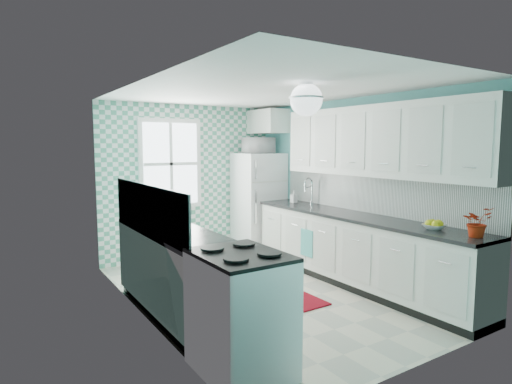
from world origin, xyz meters
TOP-DOWN VIEW (x-y plane):
  - floor at (0.00, 0.00)m, footprint 3.00×4.40m
  - ceiling at (0.00, 0.00)m, footprint 3.00×4.40m
  - wall_back at (0.00, 2.21)m, footprint 3.00×0.02m
  - wall_front at (0.00, -2.21)m, footprint 3.00×0.02m
  - wall_left at (-1.51, 0.00)m, footprint 0.02×4.40m
  - wall_right at (1.51, 0.00)m, footprint 0.02×4.40m
  - accent_wall at (0.00, 2.19)m, footprint 3.00×0.01m
  - window at (-0.35, 2.16)m, footprint 1.04×0.05m
  - backsplash_right at (1.49, -0.40)m, footprint 0.02×3.60m
  - backsplash_left at (-1.49, -0.07)m, footprint 0.02×2.15m
  - upper_cabinets_right at (1.33, -0.60)m, footprint 0.33×3.20m
  - upper_cabinet_fridge at (1.30, 1.83)m, footprint 0.40×0.74m
  - ceiling_light at (0.00, -0.80)m, footprint 0.34×0.34m
  - base_cabinets_right at (1.20, -0.40)m, footprint 0.60×3.60m
  - countertop_right at (1.19, -0.40)m, footprint 0.63×3.60m
  - base_cabinets_left at (-1.20, -0.07)m, footprint 0.60×2.15m
  - countertop_left at (-1.19, -0.07)m, footprint 0.63×2.15m
  - fridge at (1.11, 1.82)m, footprint 0.74×0.74m
  - stove at (-1.20, -1.46)m, footprint 0.65×0.81m
  - sink at (1.20, 0.74)m, footprint 0.54×0.46m
  - rug at (0.07, -0.27)m, footprint 0.74×1.04m
  - dish_towel at (0.89, 0.23)m, footprint 0.06×0.25m
  - fruit_bowl at (1.20, -1.54)m, footprint 0.25×0.25m
  - potted_plant at (1.20, -2.01)m, footprint 0.32×0.30m
  - soap_bottle at (1.25, 1.01)m, footprint 0.09×0.09m
  - microwave at (1.11, 1.82)m, footprint 0.49×0.33m

SIDE VIEW (x-z plane):
  - floor at x=0.00m, z-range -0.02..0.00m
  - rug at x=0.07m, z-range 0.00..0.02m
  - base_cabinets_right at x=1.20m, z-range 0.00..0.90m
  - base_cabinets_left at x=-1.20m, z-range 0.00..0.90m
  - dish_towel at x=0.89m, z-range 0.29..0.67m
  - stove at x=-1.20m, z-range 0.02..1.00m
  - fridge at x=1.11m, z-range 0.00..1.71m
  - countertop_right at x=1.19m, z-range 0.90..0.94m
  - countertop_left at x=-1.19m, z-range 0.90..0.94m
  - sink at x=1.20m, z-range 0.66..1.20m
  - fruit_bowl at x=1.20m, z-range 0.94..1.00m
  - soap_bottle at x=1.25m, z-range 0.94..1.13m
  - potted_plant at x=1.20m, z-range 0.94..1.25m
  - backsplash_right at x=1.49m, z-range 0.94..1.45m
  - backsplash_left at x=-1.49m, z-range 0.94..1.45m
  - wall_back at x=0.00m, z-range 0.00..2.50m
  - wall_front at x=0.00m, z-range 0.00..2.50m
  - wall_left at x=-1.51m, z-range 0.00..2.50m
  - wall_right at x=1.51m, z-range 0.00..2.50m
  - accent_wall at x=0.00m, z-range 0.00..2.50m
  - window at x=-0.35m, z-range 0.83..2.27m
  - microwave at x=1.11m, z-range 1.71..1.98m
  - upper_cabinets_right at x=1.33m, z-range 1.45..2.35m
  - upper_cabinet_fridge at x=1.30m, z-range 2.05..2.45m
  - ceiling_light at x=0.00m, z-range 2.15..2.50m
  - ceiling at x=0.00m, z-range 2.50..2.52m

